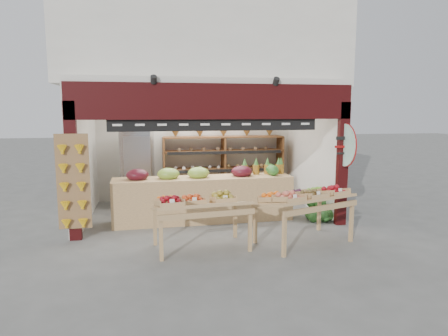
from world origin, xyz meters
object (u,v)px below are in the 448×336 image
refrigerator (138,169)px  display_table_right (304,197)px  display_table_left (194,204)px  mid_counter (203,197)px  watermelon_pile (319,212)px  cardboard_stack (143,206)px  back_shelving (224,155)px

refrigerator → display_table_right: bearing=-41.2°
refrigerator → display_table_left: size_ratio=1.11×
mid_counter → watermelon_pile: size_ratio=5.72×
mid_counter → cardboard_stack: bearing=148.9°
back_shelving → mid_counter: 2.36m
back_shelving → mid_counter: back_shelving is taller
refrigerator → back_shelving: bearing=17.5°
watermelon_pile → refrigerator: bearing=152.9°
cardboard_stack → watermelon_pile: size_ratio=1.49×
cardboard_stack → display_table_right: (3.00, -2.66, 0.65)m
cardboard_stack → display_table_right: size_ratio=0.53×
cardboard_stack → mid_counter: 1.61m
back_shelving → refrigerator: (-2.33, -0.43, -0.26)m
mid_counter → display_table_left: size_ratio=2.26×
watermelon_pile → mid_counter: bearing=170.7°
mid_counter → display_table_left: bearing=-102.9°
refrigerator → mid_counter: refrigerator is taller
mid_counter → watermelon_pile: 2.67m
mid_counter → display_table_right: size_ratio=2.04×
display_table_left → cardboard_stack: bearing=110.2°
mid_counter → watermelon_pile: bearing=-9.3°
back_shelving → cardboard_stack: back_shelving is taller
refrigerator → display_table_right: (3.11, -3.50, -0.12)m
watermelon_pile → back_shelving: bearing=124.8°
watermelon_pile → display_table_right: bearing=-124.0°
back_shelving → refrigerator: back_shelving is taller
refrigerator → cardboard_stack: (0.11, -0.84, -0.76)m
refrigerator → mid_counter: (1.45, -1.65, -0.44)m
refrigerator → cardboard_stack: 1.14m
refrigerator → display_table_left: 3.57m
refrigerator → mid_counter: bearing=-41.5°
cardboard_stack → display_table_left: display_table_left is taller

